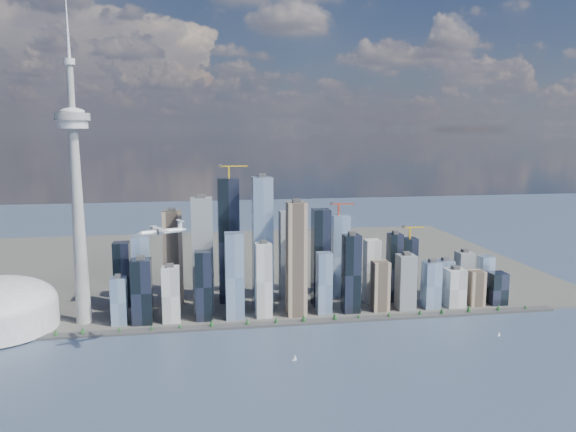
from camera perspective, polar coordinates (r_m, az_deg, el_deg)
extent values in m
plane|color=#384863|center=(756.20, -0.60, -17.46)|extent=(4000.00, 4000.00, 0.00)
cube|color=#383838|center=(983.95, -2.89, -10.97)|extent=(1100.00, 22.00, 4.00)
cube|color=#4C4C47|center=(1413.96, -4.99, -4.88)|extent=(1400.00, 900.00, 3.00)
cylinder|color=#3F2D1E|center=(1018.29, -25.69, -10.98)|extent=(1.00, 1.00, 2.40)
cone|color=#1A4B23|center=(1017.13, -25.70, -10.79)|extent=(7.20, 7.20, 8.00)
cylinder|color=#3F2D1E|center=(997.44, -20.81, -11.08)|extent=(1.00, 1.00, 2.40)
cone|color=#1A4B23|center=(996.25, -20.83, -10.89)|extent=(7.20, 7.20, 8.00)
cylinder|color=#3F2D1E|center=(983.80, -15.77, -11.11)|extent=(1.00, 1.00, 2.40)
cone|color=#1A4B23|center=(982.60, -15.78, -10.91)|extent=(7.20, 7.20, 8.00)
cylinder|color=#3F2D1E|center=(977.69, -10.62, -11.05)|extent=(1.00, 1.00, 2.40)
cone|color=#1A4B23|center=(976.48, -10.63, -10.85)|extent=(7.20, 7.20, 8.00)
cylinder|color=#3F2D1E|center=(979.23, -5.45, -10.90)|extent=(1.00, 1.00, 2.40)
cone|color=#1A4B23|center=(978.03, -5.46, -10.71)|extent=(7.20, 7.20, 8.00)
cylinder|color=#3F2D1E|center=(988.41, -0.35, -10.67)|extent=(1.00, 1.00, 2.40)
cone|color=#1A4B23|center=(987.22, -0.35, -10.48)|extent=(7.20, 7.20, 8.00)
cylinder|color=#3F2D1E|center=(1005.00, 4.62, -10.37)|extent=(1.00, 1.00, 2.40)
cone|color=#1A4B23|center=(1003.83, 4.62, -10.18)|extent=(7.20, 7.20, 8.00)
cylinder|color=#3F2D1E|center=(1028.65, 9.38, -10.01)|extent=(1.00, 1.00, 2.40)
cone|color=#1A4B23|center=(1027.50, 9.38, -9.82)|extent=(7.20, 7.20, 8.00)
cylinder|color=#3F2D1E|center=(1058.89, 13.89, -9.60)|extent=(1.00, 1.00, 2.40)
cone|color=#1A4B23|center=(1057.77, 13.89, -9.41)|extent=(7.20, 7.20, 8.00)
cylinder|color=#3F2D1E|center=(1095.16, 18.11, -9.16)|extent=(1.00, 1.00, 2.40)
cone|color=#1A4B23|center=(1094.09, 18.12, -8.98)|extent=(7.20, 7.20, 8.00)
cylinder|color=#3F2D1E|center=(1136.90, 22.03, -8.71)|extent=(1.00, 1.00, 2.40)
cone|color=#1A4B23|center=(1135.86, 22.04, -8.54)|extent=(7.20, 7.20, 8.00)
cube|color=black|center=(1003.45, -14.70, -7.42)|extent=(34.00, 34.00, 112.76)
cube|color=#7C96BB|center=(1047.48, -14.49, -5.86)|extent=(30.00, 30.00, 143.52)
cube|color=silver|center=(1002.05, -11.81, -7.80)|extent=(30.00, 30.00, 97.39)
cube|color=tan|center=(1093.30, -11.66, -4.18)|extent=(36.00, 36.00, 179.40)
cube|color=gray|center=(1035.35, -8.75, -3.95)|extent=(38.00, 38.00, 210.15)
cube|color=black|center=(997.50, -8.65, -7.02)|extent=(28.00, 28.00, 123.01)
cube|color=#7C96BB|center=(995.48, -5.49, -6.07)|extent=(32.00, 32.00, 153.77)
cube|color=black|center=(1087.85, -5.91, -2.45)|extent=(40.00, 40.00, 240.90)
cube|color=#7C96BB|center=(1038.39, -2.69, -2.81)|extent=(36.00, 36.00, 246.03)
cube|color=silver|center=(1003.19, -2.32, -6.53)|extent=(28.00, 28.00, 133.27)
cube|color=tan|center=(1002.41, 0.79, -4.42)|extent=(34.00, 34.00, 205.02)
cube|color=gray|center=(1106.70, -0.18, -3.97)|extent=(30.00, 30.00, 174.27)
cube|color=black|center=(1063.17, 3.24, -4.23)|extent=(32.00, 32.00, 184.52)
cube|color=#7C96BB|center=(1024.80, 3.84, -6.81)|extent=(26.00, 26.00, 112.76)
cube|color=black|center=(1033.16, 6.56, -5.83)|extent=(30.00, 30.00, 143.52)
cube|color=#7C96BB|center=(1129.12, 5.10, -4.02)|extent=(34.00, 34.00, 164.02)
cube|color=silver|center=(1096.26, 8.35, -5.57)|extent=(28.00, 28.00, 123.01)
cube|color=tan|center=(1054.41, 9.17, -7.03)|extent=(30.00, 30.00, 92.26)
cube|color=gray|center=(1069.72, 11.73, -6.59)|extent=(32.00, 32.00, 102.51)
cube|color=black|center=(1111.07, 10.83, -5.17)|extent=(26.00, 26.00, 133.27)
cube|color=#7C96BB|center=(1090.45, 14.19, -6.80)|extent=(30.00, 30.00, 87.14)
cube|color=black|center=(1180.92, 12.17, -4.89)|extent=(28.00, 28.00, 112.76)
cube|color=#7C96BB|center=(1155.86, 15.47, -6.23)|extent=(30.00, 30.00, 76.88)
cube|color=silver|center=(1113.10, 16.55, -6.99)|extent=(34.00, 34.00, 71.76)
cube|color=tan|center=(1133.86, 18.60, -6.93)|extent=(28.00, 28.00, 66.63)
cube|color=gray|center=(1173.33, 17.49, -5.71)|extent=(30.00, 30.00, 92.26)
cube|color=black|center=(1156.02, 20.58, -6.87)|extent=(32.00, 32.00, 61.51)
cube|color=#7C96BB|center=(1195.35, 19.41, -5.79)|extent=(26.00, 26.00, 82.01)
cube|color=black|center=(1107.28, -16.30, -5.69)|extent=(30.00, 30.00, 123.01)
cube|color=#7C96BB|center=(1012.35, -16.94, -8.28)|extent=(26.00, 26.00, 82.01)
cube|color=yellow|center=(1070.19, -6.02, 4.47)|extent=(3.00, 3.00, 22.00)
cube|color=yellow|center=(1069.96, -5.59, 5.07)|extent=(55.00, 2.20, 2.20)
cube|color=#383838|center=(1068.44, -6.92, 5.15)|extent=(6.00, 4.00, 4.00)
cube|color=#BD391B|center=(1112.30, 5.17, 0.66)|extent=(3.00, 3.00, 22.00)
cube|color=#BD391B|center=(1112.64, 5.53, 1.23)|extent=(48.00, 2.20, 2.20)
cube|color=#383838|center=(1107.02, 4.45, 1.31)|extent=(6.00, 4.00, 4.00)
cube|color=yellow|center=(1167.08, 12.28, -1.67)|extent=(3.00, 3.00, 22.00)
cube|color=yellow|center=(1167.68, 12.60, -1.13)|extent=(45.00, 2.20, 2.20)
cube|color=#383838|center=(1159.94, 11.68, -1.07)|extent=(6.00, 4.00, 4.00)
cone|color=gray|center=(1012.60, -20.49, -0.95)|extent=(26.00, 26.00, 340.00)
cylinder|color=#BEBEBE|center=(999.73, -21.02, 8.70)|extent=(48.00, 48.00, 14.00)
cylinder|color=gray|center=(999.91, -21.05, 9.39)|extent=(56.00, 56.00, 12.00)
ellipsoid|color=#BEBEBE|center=(1000.11, -21.08, 9.84)|extent=(40.00, 40.00, 14.00)
cylinder|color=gray|center=(1002.06, -21.21, 12.13)|extent=(11.00, 11.00, 80.00)
cylinder|color=#BEBEBE|center=(1005.60, -21.34, 14.40)|extent=(18.00, 18.00, 10.00)
cone|color=silver|center=(1013.52, -21.53, 17.65)|extent=(7.00, 7.00, 105.00)
cylinder|color=white|center=(813.92, -12.76, -1.57)|extent=(56.97, 29.55, 7.24)
cone|color=white|center=(804.45, -14.80, -1.76)|extent=(10.11, 9.75, 7.24)
cone|color=white|center=(824.82, -10.69, -1.37)|extent=(13.23, 11.07, 7.24)
cube|color=white|center=(812.52, -12.92, -1.31)|extent=(32.98, 61.84, 1.13)
cylinder|color=white|center=(801.28, -12.61, -1.58)|extent=(13.04, 8.59, 4.07)
cylinder|color=white|center=(824.40, -13.20, -1.31)|extent=(13.04, 8.59, 4.07)
cylinder|color=#3F3F3F|center=(799.07, -13.07, -1.62)|extent=(3.83, 8.46, 9.04)
cylinder|color=#3F3F3F|center=(822.25, -13.65, -1.35)|extent=(3.83, 8.46, 9.04)
cube|color=white|center=(822.38, -10.92, -0.89)|extent=(6.18, 3.30, 12.44)
cube|color=white|center=(821.36, -10.93, -0.46)|extent=(12.50, 20.68, 0.79)
cube|color=white|center=(846.73, 0.64, -14.45)|extent=(6.37, 1.99, 0.85)
cylinder|color=#999999|center=(844.83, 0.64, -14.14)|extent=(0.25, 0.25, 9.51)
cube|color=white|center=(999.44, 20.61, -11.33)|extent=(5.43, 3.20, 0.69)
cylinder|color=#999999|center=(998.12, 20.62, -11.11)|extent=(0.21, 0.21, 7.80)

